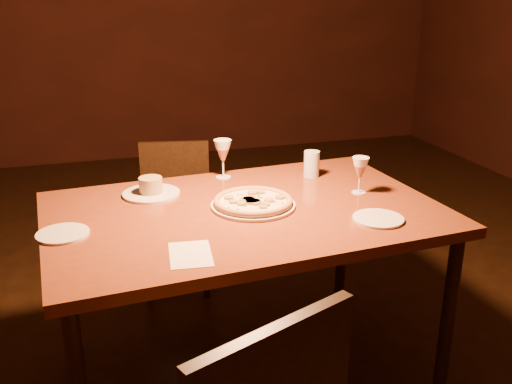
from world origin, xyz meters
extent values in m
plane|color=black|center=(0.00, 0.00, 0.00)|extent=(7.00, 7.00, 0.00)
cube|color=#3D1713|center=(0.00, 3.50, 1.50)|extent=(6.00, 0.04, 3.00)
cube|color=brown|center=(-0.12, -0.24, 0.80)|extent=(1.60, 1.09, 0.04)
cylinder|color=black|center=(-0.85, 0.14, 0.39)|extent=(0.06, 0.06, 0.78)
cylinder|color=black|center=(0.62, -0.62, 0.39)|extent=(0.06, 0.06, 0.78)
cylinder|color=black|center=(0.56, 0.24, 0.39)|extent=(0.06, 0.06, 0.78)
cube|color=black|center=(-0.25, 0.71, 0.43)|extent=(0.47, 0.47, 0.04)
cube|color=black|center=(-0.22, 0.89, 0.63)|extent=(0.39, 0.11, 0.38)
cylinder|color=black|center=(-0.44, 0.58, 0.20)|extent=(0.03, 0.03, 0.41)
cylinder|color=black|center=(-0.38, 0.90, 0.20)|extent=(0.03, 0.03, 0.41)
cylinder|color=black|center=(-0.13, 0.52, 0.20)|extent=(0.03, 0.03, 0.41)
cylinder|color=black|center=(-0.06, 0.84, 0.20)|extent=(0.03, 0.03, 0.41)
cylinder|color=silver|center=(-0.08, -0.23, 0.83)|extent=(0.34, 0.34, 0.01)
cylinder|color=beige|center=(-0.08, -0.23, 0.84)|extent=(0.31, 0.31, 0.01)
torus|color=#AF7C4C|center=(-0.08, -0.23, 0.85)|extent=(0.32, 0.32, 0.02)
cylinder|color=silver|center=(-0.45, 0.03, 0.83)|extent=(0.24, 0.24, 0.01)
cylinder|color=#A2825C|center=(-0.45, 0.03, 0.87)|extent=(0.10, 0.10, 0.07)
cylinder|color=silver|center=(0.30, 0.06, 0.89)|extent=(0.07, 0.07, 0.12)
cylinder|color=silver|center=(-0.80, -0.30, 0.83)|extent=(0.19, 0.19, 0.01)
cylinder|color=silver|center=(0.34, -0.50, 0.83)|extent=(0.19, 0.19, 0.01)
cube|color=silver|center=(-0.40, -0.58, 0.83)|extent=(0.16, 0.22, 0.00)
camera|label=1|loc=(-0.69, -2.27, 1.66)|focal=40.00mm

